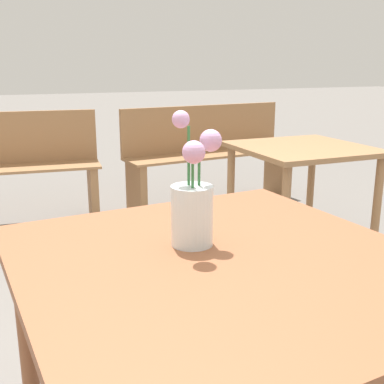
# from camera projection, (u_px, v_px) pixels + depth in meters

# --- Properties ---
(table_front) EXTENTS (1.00, 1.04, 0.76)m
(table_front) POSITION_uv_depth(u_px,v_px,m) (223.00, 294.00, 1.16)
(table_front) COLOR brown
(table_front) RESTS_ON ground_plane
(flower_vase) EXTENTS (0.13, 0.14, 0.33)m
(flower_vase) POSITION_uv_depth(u_px,v_px,m) (193.00, 208.00, 1.20)
(flower_vase) COLOR silver
(flower_vase) RESTS_ON table_front
(bench_near) EXTENTS (1.58, 0.49, 0.85)m
(bench_near) POSITION_uv_depth(u_px,v_px,m) (208.00, 151.00, 4.25)
(bench_near) COLOR #9E7047
(bench_near) RESTS_ON ground_plane
(table_back) EXTENTS (0.78, 0.78, 0.71)m
(table_back) POSITION_uv_depth(u_px,v_px,m) (302.00, 164.00, 2.98)
(table_back) COLOR #9E7047
(table_back) RESTS_ON ground_plane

